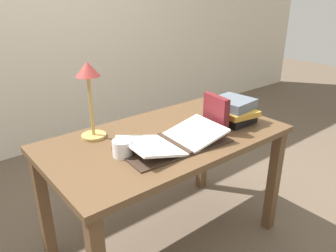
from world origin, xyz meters
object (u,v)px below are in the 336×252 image
(book_stack_tall, at_px, (232,110))
(reading_lamp, at_px, (89,85))
(open_book, at_px, (174,141))
(coffee_mug, at_px, (122,148))
(book_standing_upright, at_px, (216,113))

(book_stack_tall, height_order, reading_lamp, reading_lamp)
(open_book, xyz_separation_m, coffee_mug, (-0.26, 0.07, 0.02))
(open_book, height_order, reading_lamp, reading_lamp)
(book_standing_upright, xyz_separation_m, reading_lamp, (-0.59, 0.34, 0.19))
(book_standing_upright, distance_m, reading_lamp, 0.71)
(book_standing_upright, relative_size, coffee_mug, 1.86)
(reading_lamp, bearing_deg, open_book, -52.48)
(book_standing_upright, relative_size, reading_lamp, 0.49)
(open_book, xyz_separation_m, book_stack_tall, (0.49, 0.04, 0.05))
(open_book, bearing_deg, coffee_mug, 168.51)
(book_stack_tall, distance_m, coffee_mug, 0.76)
(reading_lamp, bearing_deg, book_stack_tall, -22.50)
(reading_lamp, height_order, coffee_mug, reading_lamp)
(book_stack_tall, relative_size, book_standing_upright, 1.51)
(book_standing_upright, bearing_deg, coffee_mug, -178.27)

